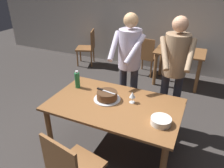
# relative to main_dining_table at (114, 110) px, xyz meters

# --- Properties ---
(ground_plane) EXTENTS (14.00, 14.00, 0.00)m
(ground_plane) POSITION_rel_main_dining_table_xyz_m (0.00, 0.00, -0.65)
(ground_plane) COLOR #383330
(back_wall) EXTENTS (10.00, 0.12, 2.70)m
(back_wall) POSITION_rel_main_dining_table_xyz_m (0.00, 3.12, 0.70)
(back_wall) COLOR silver
(back_wall) RESTS_ON ground_plane
(main_dining_table) EXTENTS (1.61, 0.97, 0.75)m
(main_dining_table) POSITION_rel_main_dining_table_xyz_m (0.00, 0.00, 0.00)
(main_dining_table) COLOR brown
(main_dining_table) RESTS_ON ground_plane
(cake_on_platter) EXTENTS (0.34, 0.34, 0.11)m
(cake_on_platter) POSITION_rel_main_dining_table_xyz_m (-0.12, 0.05, 0.15)
(cake_on_platter) COLOR silver
(cake_on_platter) RESTS_ON main_dining_table
(cake_knife) EXTENTS (0.27, 0.07, 0.02)m
(cake_knife) POSITION_rel_main_dining_table_xyz_m (-0.19, 0.06, 0.22)
(cake_knife) COLOR silver
(cake_knife) RESTS_ON cake_on_platter
(plate_stack) EXTENTS (0.22, 0.22, 0.07)m
(plate_stack) POSITION_rel_main_dining_table_xyz_m (0.61, -0.16, 0.14)
(plate_stack) COLOR white
(plate_stack) RESTS_ON main_dining_table
(wine_glass_near) EXTENTS (0.08, 0.08, 0.14)m
(wine_glass_near) POSITION_rel_main_dining_table_xyz_m (0.19, 0.12, 0.21)
(wine_glass_near) COLOR silver
(wine_glass_near) RESTS_ON main_dining_table
(water_bottle) EXTENTS (0.07, 0.07, 0.25)m
(water_bottle) POSITION_rel_main_dining_table_xyz_m (-0.64, 0.17, 0.22)
(water_bottle) COLOR #1E6B38
(water_bottle) RESTS_ON main_dining_table
(person_cutting_cake) EXTENTS (0.47, 0.56, 1.72)m
(person_cutting_cake) POSITION_rel_main_dining_table_xyz_m (-0.08, 0.69, 0.43)
(person_cutting_cake) COLOR #2D2D38
(person_cutting_cake) RESTS_ON ground_plane
(person_standing_beside) EXTENTS (0.46, 0.57, 1.72)m
(person_standing_beside) POSITION_rel_main_dining_table_xyz_m (0.55, 0.72, 0.43)
(person_standing_beside) COLOR #2D2D38
(person_standing_beside) RESTS_ON ground_plane
(chair_near_side) EXTENTS (0.52, 0.52, 0.90)m
(chair_near_side) POSITION_rel_main_dining_table_xyz_m (-0.07, -0.86, -0.16)
(chair_near_side) COLOR brown
(chair_near_side) RESTS_ON ground_plane
(background_table) EXTENTS (1.00, 0.70, 0.74)m
(background_table) POSITION_rel_main_dining_table_xyz_m (0.42, 2.42, -0.07)
(background_table) COLOR brown
(background_table) RESTS_ON ground_plane
(background_chair_0) EXTENTS (0.56, 0.56, 0.90)m
(background_chair_0) POSITION_rel_main_dining_table_xyz_m (-1.89, 2.58, -0.16)
(background_chair_0) COLOR brown
(background_chair_0) RESTS_ON ground_plane
(background_chair_1) EXTENTS (0.48, 0.48, 0.90)m
(background_chair_1) POSITION_rel_main_dining_table_xyz_m (-0.34, 2.56, -0.16)
(background_chair_1) COLOR brown
(background_chair_1) RESTS_ON ground_plane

